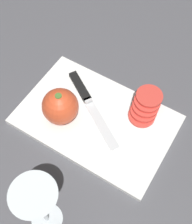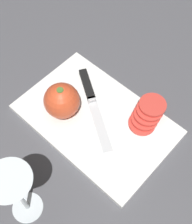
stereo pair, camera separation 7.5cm
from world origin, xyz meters
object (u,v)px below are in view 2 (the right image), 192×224
wine_glass (15,190)px  whole_tomato (62,101)px  tomato_slice_stack_near (147,114)px  knife (90,93)px

wine_glass → whole_tomato: wine_glass is taller
tomato_slice_stack_near → whole_tomato: bearing=-143.8°
wine_glass → knife: (-0.10, 0.30, -0.11)m
tomato_slice_stack_near → wine_glass: bearing=-98.9°
wine_glass → knife: size_ratio=0.81×
whole_tomato → wine_glass: bearing=-62.6°
wine_glass → whole_tomato: size_ratio=1.98×
wine_glass → tomato_slice_stack_near: (0.05, 0.34, -0.09)m
knife → tomato_slice_stack_near: size_ratio=2.05×
whole_tomato → tomato_slice_stack_near: bearing=36.2°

